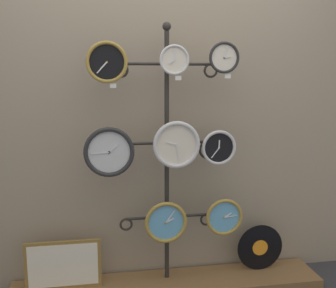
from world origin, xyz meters
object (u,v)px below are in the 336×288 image
Objects in this scene: clock_top_center at (174,60)px; clock_bottom_center at (166,222)px; clock_top_right at (224,58)px; clock_bottom_right at (224,217)px; clock_middle_left at (109,152)px; display_stand at (167,200)px; clock_top_left at (107,62)px; clock_middle_center at (176,145)px; clock_middle_right at (219,148)px; vinyl_record at (260,247)px; picture_frame at (63,265)px.

clock_top_center reaches higher than clock_bottom_center.
clock_bottom_right is (0.03, 0.01, -1.09)m from clock_top_right.
clock_middle_left is (-0.76, 0.01, -0.61)m from clock_top_right.
clock_top_left is (-0.40, -0.12, 0.95)m from display_stand.
display_stand is 0.42m from clock_bottom_right.
clock_middle_center is (0.44, -0.00, -0.53)m from clock_top_left.
clock_middle_right is 0.69× the size of vinyl_record.
clock_bottom_right is (0.79, 0.02, -1.06)m from clock_top_left.
clock_middle_center is 1.08× the size of clock_bottom_center.
clock_middle_right reaches higher than picture_frame.
vinyl_record is (0.34, 0.09, -1.38)m from clock_top_right.
clock_top_left is 1.32× the size of clock_top_center.
vinyl_record is at bearing 13.54° from clock_middle_right.
clock_top_center is at bearing 4.84° from clock_top_left.
clock_bottom_right is 0.52× the size of picture_frame.
clock_middle_right is 0.62m from clock_bottom_center.
clock_middle_left is (-0.43, -0.01, -0.59)m from clock_top_center.
clock_bottom_center is at bearing -5.54° from picture_frame.
clock_bottom_center is (-0.37, -0.01, -0.50)m from clock_middle_right.
clock_top_left is 0.98× the size of clock_bottom_right.
clock_top_left reaches higher than vinyl_record.
clock_top_center reaches higher than clock_middle_center.
clock_bottom_right reaches higher than vinyl_record.
clock_top_right is at bearing 2.98° from clock_middle_center.
clock_bottom_center is at bearing -154.36° from clock_top_center.
clock_top_left is 0.51× the size of picture_frame.
clock_top_left is 0.43m from clock_top_center.
clock_middle_left is 1.35m from vinyl_record.
clock_top_right is 0.62× the size of clock_middle_left.
clock_top_right reaches higher than picture_frame.
clock_bottom_center is 0.57× the size of picture_frame.
clock_top_right is at bearing -12.83° from clock_middle_right.
clock_top_left is 0.82× the size of clock_middle_center.
clock_top_right is at bearing 1.27° from clock_bottom_center.
clock_middle_left is at bearing 177.40° from clock_bottom_center.
clock_top_right reaches higher than vinyl_record.
clock_middle_right is (0.31, -0.02, -0.58)m from clock_top_center.
clock_top_center is at bearing 104.44° from clock_middle_center.
clock_bottom_center is at bearing -172.12° from vinyl_record.
display_stand is 5.61× the size of clock_middle_left.
clock_middle_center is 1.13m from picture_frame.
clock_middle_right is at bearing 2.09° from clock_bottom_center.
clock_bottom_center is at bearing -177.69° from clock_bottom_right.
clock_bottom_right is 0.43m from vinyl_record.
clock_top_left is 0.74× the size of vinyl_record.
clock_top_right is (0.76, 0.02, 0.03)m from clock_top_left.
display_stand is 0.52m from clock_middle_right.
picture_frame is (-0.77, 0.08, -0.82)m from clock_middle_center.
clock_middle_right is at bearing -166.46° from vinyl_record.
clock_middle_right is at bearing -2.92° from picture_frame.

